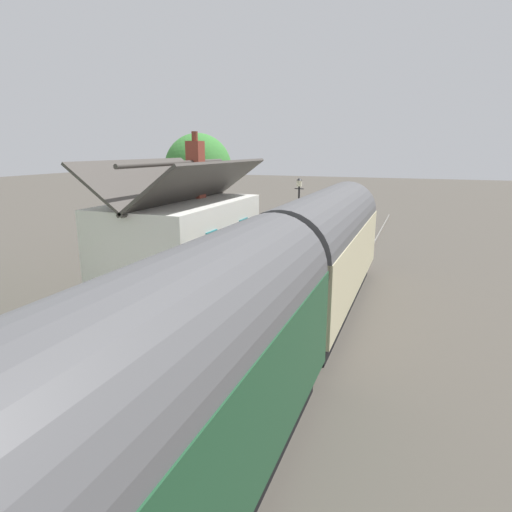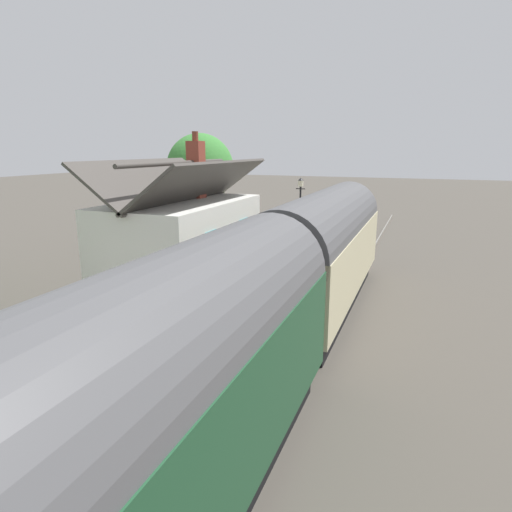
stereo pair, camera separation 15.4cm
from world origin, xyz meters
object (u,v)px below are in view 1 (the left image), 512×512
object	(u,v)px
bench_near_building	(90,345)
planter_edge_near	(204,242)
train	(192,375)
lamp_post_platform	(299,197)
planter_corner_building	(310,230)
tree_mid_background	(198,169)
planter_by_door	(269,224)
planter_bench_right	(302,227)
station_building	(182,237)

from	to	relation	value
bench_near_building	planter_edge_near	size ratio (longest dim) A/B	1.76
train	lamp_post_platform	world-z (taller)	train
planter_corner_building	tree_mid_background	xyz separation A→B (m)	(0.48, 7.32, 3.31)
lamp_post_platform	planter_corner_building	bearing A→B (deg)	-17.09
train	planter_corner_building	bearing A→B (deg)	7.95
lamp_post_platform	planter_by_door	bearing A→B (deg)	43.45
bench_near_building	planter_edge_near	xyz separation A→B (m)	(11.34, 2.93, -0.06)
planter_by_door	planter_corner_building	world-z (taller)	planter_corner_building
planter_bench_right	planter_by_door	world-z (taller)	planter_by_door
planter_by_door	tree_mid_background	size ratio (longest dim) A/B	0.10
tree_mid_background	planter_by_door	bearing A→B (deg)	-74.70
lamp_post_platform	tree_mid_background	size ratio (longest dim) A/B	0.51
bench_near_building	lamp_post_platform	xyz separation A→B (m)	(15.34, -0.79, 1.94)
planter_edge_near	tree_mid_background	size ratio (longest dim) A/B	0.12
planter_edge_near	station_building	bearing A→B (deg)	-162.01
planter_by_door	train	bearing A→B (deg)	-164.27
bench_near_building	planter_corner_building	xyz separation A→B (m)	(16.54, -1.16, -0.07)
planter_corner_building	lamp_post_platform	world-z (taller)	lamp_post_platform
planter_by_door	lamp_post_platform	size ratio (longest dim) A/B	0.19
planter_bench_right	planter_edge_near	size ratio (longest dim) A/B	1.35
tree_mid_background	planter_edge_near	bearing A→B (deg)	-150.36
planter_edge_near	lamp_post_platform	world-z (taller)	lamp_post_platform
train	planter_edge_near	world-z (taller)	train
station_building	bench_near_building	xyz separation A→B (m)	(-6.78, -1.44, -1.16)
train	planter_by_door	world-z (taller)	train
station_building	tree_mid_background	bearing A→B (deg)	24.72
train	tree_mid_background	world-z (taller)	tree_mid_background
station_building	planter_edge_near	size ratio (longest dim) A/B	8.81
bench_near_building	planter_edge_near	world-z (taller)	bench_near_building
lamp_post_platform	tree_mid_background	world-z (taller)	tree_mid_background
planter_edge_near	tree_mid_background	xyz separation A→B (m)	(5.68, 3.23, 3.30)
train	planter_edge_near	size ratio (longest dim) A/B	38.05
planter_corner_building	planter_edge_near	bearing A→B (deg)	141.85
planter_edge_near	lamp_post_platform	distance (m)	5.81
train	planter_bench_right	xyz separation A→B (m)	(19.69, 3.39, -1.05)
station_building	planter_by_door	xyz separation A→B (m)	(11.41, 0.46, -1.31)
planter_by_door	planter_corner_building	xyz separation A→B (m)	(-1.64, -3.06, 0.07)
bench_near_building	lamp_post_platform	bearing A→B (deg)	-2.95
bench_near_building	lamp_post_platform	distance (m)	15.49
planter_bench_right	planter_edge_near	world-z (taller)	planter_edge_near
station_building	planter_by_door	world-z (taller)	station_building
planter_by_door	tree_mid_background	world-z (taller)	tree_mid_background
planter_bench_right	planter_by_door	xyz separation A→B (m)	(0.26, 2.22, 0.04)
planter_bench_right	tree_mid_background	distance (m)	7.38
train	planter_by_door	distance (m)	20.74
train	planter_edge_near	distance (m)	14.71
train	lamp_post_platform	xyz separation A→B (m)	(17.10, 2.92, 1.07)
train	planter_corner_building	xyz separation A→B (m)	(18.30, 2.56, -0.94)
planter_edge_near	planter_corner_building	world-z (taller)	planter_edge_near
lamp_post_platform	tree_mid_background	bearing A→B (deg)	76.43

